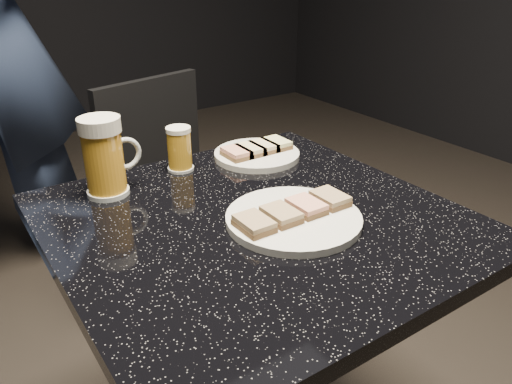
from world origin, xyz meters
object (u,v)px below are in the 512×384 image
beer_mug (105,157)px  chair (178,199)px  plate_large (294,219)px  beer_tumbler (180,149)px  plate_small (257,155)px  table (256,321)px

beer_mug → chair: 0.59m
plate_large → beer_tumbler: bearing=99.8°
plate_small → beer_tumbler: 0.19m
plate_large → beer_tumbler: beer_tumbler is taller
plate_large → plate_small: same height
plate_large → plate_small: (0.12, 0.30, 0.00)m
plate_large → table: bearing=129.1°
plate_large → chair: bearing=82.8°
table → beer_tumbler: bearing=92.7°
plate_small → beer_mug: bearing=179.5°
plate_small → beer_mug: (-0.35, 0.00, 0.07)m
beer_mug → beer_tumbler: beer_mug is taller
beer_mug → beer_tumbler: 0.18m
plate_small → chair: bearing=95.7°
plate_large → beer_tumbler: 0.34m
plate_large → table: size_ratio=0.32×
plate_small → chair: chair is taller
plate_small → chair: (-0.04, 0.38, -0.26)m
table → plate_small: bearing=55.3°
plate_small → table: (-0.17, -0.24, -0.25)m
plate_small → chair: 0.46m
table → chair: (0.13, 0.62, -0.01)m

